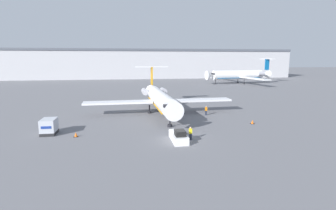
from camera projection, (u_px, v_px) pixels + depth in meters
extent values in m
plane|color=slate|center=(180.00, 141.00, 34.90)|extent=(600.00, 600.00, 0.00)
cube|color=#B2B2B7|center=(137.00, 65.00, 150.30)|extent=(180.00, 16.00, 15.32)
cube|color=#4C515B|center=(137.00, 50.00, 148.88)|extent=(180.00, 16.80, 1.20)
cylinder|color=white|center=(160.00, 99.00, 51.01)|extent=(3.55, 21.63, 3.00)
cone|color=white|center=(173.00, 110.00, 39.41)|extent=(3.06, 2.47, 3.00)
cube|color=black|center=(171.00, 106.00, 40.25)|extent=(2.56, 0.77, 0.44)
cone|color=white|center=(152.00, 91.00, 63.04)|extent=(2.78, 3.36, 2.70)
cube|color=orange|center=(160.00, 104.00, 51.17)|extent=(3.20, 19.46, 0.20)
cube|color=white|center=(198.00, 100.00, 53.64)|extent=(13.29, 3.35, 0.36)
cube|color=white|center=(118.00, 102.00, 50.69)|extent=(13.29, 3.35, 0.36)
cylinder|color=#ADADB7|center=(163.00, 91.00, 60.09)|extent=(1.47, 2.87, 1.40)
cylinder|color=#ADADB7|center=(145.00, 91.00, 59.32)|extent=(1.47, 2.87, 1.40)
cube|color=orange|center=(152.00, 76.00, 63.05)|extent=(0.30, 2.21, 4.32)
cube|color=white|center=(152.00, 67.00, 62.68)|extent=(7.82, 2.00, 0.20)
cylinder|color=black|center=(170.00, 122.00, 41.94)|extent=(0.24, 0.24, 1.67)
cylinder|color=black|center=(170.00, 126.00, 42.05)|extent=(0.80, 0.80, 0.40)
cylinder|color=black|center=(149.00, 109.00, 52.68)|extent=(0.24, 0.24, 1.67)
cylinder|color=black|center=(150.00, 112.00, 52.78)|extent=(0.80, 0.80, 0.40)
cylinder|color=black|center=(168.00, 108.00, 53.38)|extent=(0.24, 0.24, 1.67)
cylinder|color=black|center=(168.00, 112.00, 53.49)|extent=(0.80, 0.80, 0.40)
cube|color=silver|center=(178.00, 137.00, 34.81)|extent=(1.85, 4.73, 1.02)
cube|color=black|center=(180.00, 133.00, 33.65)|extent=(1.30, 1.70, 0.70)
cube|color=black|center=(175.00, 133.00, 37.05)|extent=(1.67, 0.30, 0.61)
cube|color=#232326|center=(50.00, 133.00, 37.99)|extent=(1.97, 2.89, 0.45)
cube|color=#B7BCC6|center=(49.00, 125.00, 37.80)|extent=(1.97, 2.89, 1.81)
cube|color=navy|center=(46.00, 128.00, 36.37)|extent=(1.38, 0.04, 0.36)
cube|color=#232838|center=(190.00, 137.00, 35.27)|extent=(0.32, 0.20, 0.86)
cube|color=yellow|center=(191.00, 131.00, 35.13)|extent=(0.40, 0.24, 0.68)
sphere|color=tan|center=(191.00, 128.00, 35.05)|extent=(0.25, 0.25, 0.25)
cube|color=#232838|center=(206.00, 113.00, 50.87)|extent=(0.32, 0.20, 0.88)
cube|color=orange|center=(206.00, 109.00, 50.73)|extent=(0.40, 0.24, 0.70)
sphere|color=tan|center=(206.00, 107.00, 50.65)|extent=(0.26, 0.26, 0.26)
cube|color=black|center=(76.00, 137.00, 36.69)|extent=(0.62, 0.62, 0.04)
cone|color=orange|center=(76.00, 134.00, 36.64)|extent=(0.44, 0.44, 0.61)
cube|color=black|center=(252.00, 124.00, 44.10)|extent=(0.63, 0.63, 0.04)
cone|color=orange|center=(252.00, 122.00, 44.04)|extent=(0.45, 0.45, 0.61)
cylinder|color=white|center=(238.00, 75.00, 116.85)|extent=(23.92, 6.61, 3.99)
cone|color=white|center=(210.00, 75.00, 113.30)|extent=(3.62, 4.33, 3.99)
cube|color=black|center=(213.00, 74.00, 113.52)|extent=(1.08, 3.45, 0.44)
cone|color=white|center=(265.00, 74.00, 120.56)|extent=(4.77, 4.06, 3.59)
cube|color=#0C5999|center=(238.00, 78.00, 117.07)|extent=(21.53, 5.95, 0.20)
cube|color=white|center=(254.00, 78.00, 106.93)|extent=(5.18, 18.14, 0.36)
cube|color=white|center=(228.00, 75.00, 127.70)|extent=(5.18, 18.14, 0.36)
cylinder|color=#ADADB7|center=(261.00, 74.00, 116.64)|extent=(3.20, 2.32, 2.00)
cylinder|color=#ADADB7|center=(253.00, 73.00, 122.14)|extent=(3.20, 2.32, 2.00)
cube|color=#0C5999|center=(267.00, 64.00, 120.02)|extent=(2.21, 0.48, 5.00)
cube|color=white|center=(267.00, 59.00, 119.59)|extent=(2.80, 9.14, 0.20)
cylinder|color=black|center=(215.00, 82.00, 114.50)|extent=(0.24, 0.24, 1.94)
cylinder|color=black|center=(215.00, 84.00, 114.63)|extent=(0.80, 0.80, 0.40)
cylinder|color=black|center=(238.00, 81.00, 120.29)|extent=(0.24, 0.24, 1.94)
cylinder|color=black|center=(238.00, 83.00, 120.43)|extent=(0.80, 0.80, 0.40)
cylinder|color=black|center=(244.00, 82.00, 115.37)|extent=(0.24, 0.24, 1.94)
cylinder|color=black|center=(244.00, 84.00, 115.50)|extent=(0.80, 0.80, 0.40)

